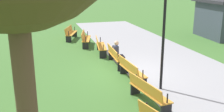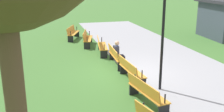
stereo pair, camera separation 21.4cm
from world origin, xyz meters
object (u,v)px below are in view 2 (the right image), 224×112
bench_0 (73,33)px  lamp_post (164,17)px  person_seated (118,52)px  bench_3 (116,56)px  kiosk (224,19)px  bench_5 (146,92)px  bench_2 (101,45)px  bench_4 (131,70)px  bench_1 (87,38)px

bench_0 → lamp_post: lamp_post is taller
bench_0 → person_seated: (6.43, 1.47, 0.16)m
bench_3 → kiosk: bearing=117.1°
bench_5 → lamp_post: bearing=128.2°
bench_2 → lamp_post: bearing=19.4°
bench_2 → bench_5: bearing=8.7°
kiosk → bench_2: bearing=-74.6°
bench_3 → bench_5: (4.40, -0.22, 0.00)m
bench_2 → bench_4: (4.40, 0.22, 0.00)m
bench_1 → lamp_post: size_ratio=0.51×
bench_4 → person_seated: 2.25m
lamp_post → bench_5: bearing=-43.1°
bench_2 → bench_4: 4.41m
bench_4 → lamp_post: size_ratio=0.50×
bench_5 → person_seated: bearing=166.5°
kiosk → bench_0: bearing=-98.7°
bench_5 → kiosk: 12.74m
bench_1 → lamp_post: lamp_post is taller
bench_1 → bench_3: size_ratio=1.02×
lamp_post → kiosk: bearing=131.6°
bench_1 → bench_2: (2.16, 0.44, 0.00)m
bench_3 → bench_4: same height
bench_0 → bench_3: 6.60m
lamp_post → kiosk: size_ratio=0.94×
bench_2 → person_seated: (2.16, 0.37, 0.16)m
bench_2 → bench_3: same height
bench_1 → bench_4: same height
bench_0 → bench_4: (8.67, 1.32, 0.00)m
bench_1 → bench_3: 4.41m
bench_4 → bench_5: 2.21m
lamp_post → person_seated: bearing=-168.7°
bench_0 → person_seated: size_ratio=1.67×
bench_0 → person_seated: 6.60m
bench_0 → bench_1: (2.11, 0.66, 0.00)m
bench_0 → bench_2: size_ratio=1.00×
bench_4 → kiosk: bearing=121.7°
bench_2 → lamp_post: (5.49, 1.03, 2.28)m
bench_0 → bench_1: bearing=37.7°
bench_5 → person_seated: size_ratio=1.68×
bench_5 → lamp_post: size_ratio=0.51×
bench_3 → bench_1: bearing=-168.4°
lamp_post → bench_1: bearing=-169.1°
bench_0 → bench_4: bearing=29.1°
bench_1 → person_seated: (4.32, 0.81, 0.16)m
bench_0 → lamp_post: size_ratio=0.51×
bench_3 → lamp_post: size_ratio=0.50×
bench_2 → lamp_post: 6.04m
bench_1 → bench_5: bearing=17.4°
bench_2 → person_seated: 2.20m
bench_2 → bench_3: size_ratio=1.01×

